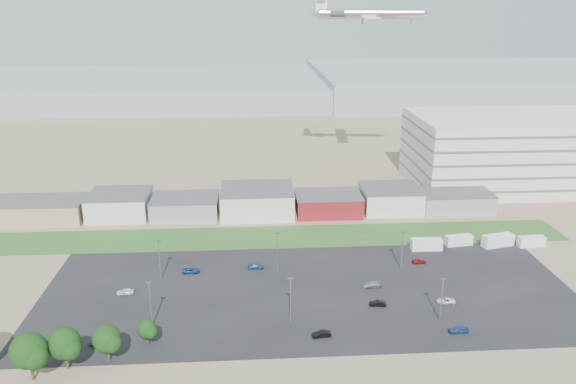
{
  "coord_description": "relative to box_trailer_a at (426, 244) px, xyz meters",
  "views": [
    {
      "loc": [
        -7.08,
        -92.8,
        61.78
      ],
      "look_at": [
        0.39,
        22.0,
        23.25
      ],
      "focal_mm": 35.0,
      "sensor_mm": 36.0,
      "label": 1
    }
  ],
  "objects": [
    {
      "name": "parked_car_1",
      "position": [
        -19.16,
        -28.1,
        -0.92
      ],
      "size": [
        3.78,
        1.69,
        1.2
      ],
      "primitive_type": "imported",
      "rotation": [
        0.0,
        0.0,
        -1.69
      ],
      "color": "black",
      "rests_on": "ground"
    },
    {
      "name": "parked_car_2",
      "position": [
        -5.45,
        -39.38,
        -0.87
      ],
      "size": [
        3.88,
        1.61,
        1.32
      ],
      "primitive_type": "imported",
      "rotation": [
        0.0,
        0.0,
        -1.56
      ],
      "color": "navy",
      "rests_on": "ground"
    },
    {
      "name": "parked_car_10",
      "position": [
        -75.43,
        -39.21,
        -0.96
      ],
      "size": [
        4.02,
        1.98,
        1.13
      ],
      "primitive_type": "imported",
      "rotation": [
        0.0,
        0.0,
        1.47
      ],
      "color": "#595B5E",
      "rests_on": "ground"
    },
    {
      "name": "hills_backdrop",
      "position": [
        1.67,
        274.23,
        2.98
      ],
      "size": [
        700.0,
        200.0,
        9.0
      ],
      "primitive_type": null,
      "color": "gray",
      "rests_on": "ground"
    },
    {
      "name": "box_trailer_a",
      "position": [
        0.0,
        0.0,
        0.0
      ],
      "size": [
        8.18,
        2.7,
        3.05
      ],
      "primitive_type": null,
      "rotation": [
        0.0,
        0.0,
        -0.02
      ],
      "color": "silver",
      "rests_on": "ground"
    },
    {
      "name": "airliner",
      "position": [
        -2.97,
        69.6,
        57.18
      ],
      "size": [
        46.73,
        34.15,
        13.0
      ],
      "primitive_type": null,
      "rotation": [
        0.0,
        0.0,
        -0.1
      ],
      "color": "silver"
    },
    {
      "name": "grass_strip",
      "position": [
        -38.33,
        11.23,
        -1.51
      ],
      "size": [
        160.0,
        16.0,
        0.02
      ],
      "primitive_type": "cube",
      "color": "#2A5720",
      "rests_on": "ground"
    },
    {
      "name": "parked_car_13",
      "position": [
        -32.74,
        -39.15,
        -0.9
      ],
      "size": [
        3.92,
        1.79,
        1.25
      ],
      "primitive_type": "imported",
      "rotation": [
        0.0,
        0.0,
        -1.44
      ],
      "color": "black",
      "rests_on": "ground"
    },
    {
      "name": "parked_car_0",
      "position": [
        -4.08,
        -27.8,
        -0.96
      ],
      "size": [
        4.19,
        2.24,
        1.12
      ],
      "primitive_type": "imported",
      "rotation": [
        0.0,
        0.0,
        -1.67
      ],
      "color": "silver",
      "rests_on": "ground"
    },
    {
      "name": "lightpole_front_m",
      "position": [
        -38.38,
        -33.2,
        3.46
      ],
      "size": [
        1.17,
        0.49,
        9.97
      ],
      "primitive_type": null,
      "color": "slate",
      "rests_on": "ground"
    },
    {
      "name": "parked_car_9",
      "position": [
        -60.91,
        -9.62,
        -0.94
      ],
      "size": [
        4.21,
        1.97,
        1.16
      ],
      "primitive_type": "imported",
      "rotation": [
        0.0,
        0.0,
        1.58
      ],
      "color": "navy",
      "rests_on": "ground"
    },
    {
      "name": "tree_right",
      "position": [
        -72.38,
        -44.31,
        2.55
      ],
      "size": [
        5.43,
        5.43,
        8.15
      ],
      "primitive_type": null,
      "color": "black",
      "rests_on": "ground"
    },
    {
      "name": "tree_left",
      "position": [
        -84.22,
        -48.9,
        3.54
      ],
      "size": [
        6.75,
        6.75,
        10.12
      ],
      "primitive_type": null,
      "color": "black",
      "rests_on": "ground"
    },
    {
      "name": "lightpole_back_r",
      "position": [
        -9.68,
        -11.12,
        3.5
      ],
      "size": [
        1.18,
        0.49,
        10.04
      ],
      "primitive_type": null,
      "color": "slate",
      "rests_on": "ground"
    },
    {
      "name": "parking_garage",
      "position": [
        51.67,
        54.23,
        10.98
      ],
      "size": [
        80.0,
        40.0,
        25.0
      ],
      "primitive_type": "cube",
      "color": "silver",
      "rests_on": "ground"
    },
    {
      "name": "box_trailer_d",
      "position": [
        28.83,
        0.41,
        -0.16
      ],
      "size": [
        7.44,
        2.87,
        2.73
      ],
      "primitive_type": null,
      "rotation": [
        0.0,
        0.0,
        0.08
      ],
      "color": "silver",
      "rests_on": "ground"
    },
    {
      "name": "lightpole_back_m",
      "position": [
        -40.05,
        -10.85,
        3.71
      ],
      "size": [
        1.23,
        0.51,
        10.46
      ],
      "primitive_type": null,
      "color": "slate",
      "rests_on": "ground"
    },
    {
      "name": "box_trailer_c",
      "position": [
        19.87,
        1.1,
        0.08
      ],
      "size": [
        8.96,
        4.59,
        3.21
      ],
      "primitive_type": null,
      "rotation": [
        0.0,
        0.0,
        0.23
      ],
      "color": "silver",
      "rests_on": "ground"
    },
    {
      "name": "parked_car_5",
      "position": [
        -74.64,
        -19.31,
        -0.87
      ],
      "size": [
        3.92,
        1.78,
        1.31
      ],
      "primitive_type": "imported",
      "rotation": [
        0.0,
        0.0,
        -1.51
      ],
      "color": "silver",
      "rests_on": "ground"
    },
    {
      "name": "tree_mid",
      "position": [
        -79.15,
        -46.23,
        3.07
      ],
      "size": [
        6.12,
        6.12,
        9.19
      ],
      "primitive_type": null,
      "color": "black",
      "rests_on": "ground"
    },
    {
      "name": "parking_lot",
      "position": [
        -33.33,
        -20.77,
        -1.52
      ],
      "size": [
        120.0,
        50.0,
        0.01
      ],
      "primitive_type": "cube",
      "color": "black",
      "rests_on": "ground"
    },
    {
      "name": "lightpole_front_r",
      "position": [
        -7.59,
        -34.43,
        3.19
      ],
      "size": [
        1.11,
        0.46,
        9.43
      ],
      "primitive_type": null,
      "color": "slate",
      "rests_on": "ground"
    },
    {
      "name": "lightpole_back_l",
      "position": [
        -67.65,
        -12.65,
        3.49
      ],
      "size": [
        1.18,
        0.49,
        10.03
      ],
      "primitive_type": null,
      "color": "slate",
      "rests_on": "ground"
    },
    {
      "name": "parked_car_6",
      "position": [
        -45.17,
        -8.25,
        -0.94
      ],
      "size": [
        4.04,
        1.7,
        1.16
      ],
      "primitive_type": "imported",
      "rotation": [
        0.0,
        0.0,
        1.55
      ],
      "color": "navy",
      "rests_on": "ground"
    },
    {
      "name": "box_trailer_b",
      "position": [
        9.69,
        2.46,
        -0.16
      ],
      "size": [
        7.48,
        3.12,
        2.72
      ],
      "primitive_type": null,
      "rotation": [
        0.0,
        0.0,
        0.12
      ],
      "color": "silver",
      "rests_on": "ground"
    },
    {
      "name": "tree_near",
      "position": [
        -66.11,
        -39.6,
        1.48
      ],
      "size": [
        4.01,
        4.01,
        6.01
      ],
      "primitive_type": null,
      "color": "black",
      "rests_on": "ground"
    },
    {
      "name": "building_row",
      "position": [
        -55.33,
        30.23,
        2.48
      ],
      "size": [
        170.0,
        20.0,
        8.0
      ],
      "primitive_type": null,
      "color": "silver",
      "rests_on": "ground"
    },
    {
      "name": "lightpole_front_l",
      "position": [
        -66.36,
        -33.27,
        3.51
      ],
      "size": [
        1.18,
        0.49,
        10.07
      ],
      "primitive_type": null,
      "color": "slate",
      "rests_on": "ground"
    },
    {
      "name": "ground",
      "position": [
        -38.33,
        -40.77,
        -1.52
      ],
      "size": [
        700.0,
        700.0,
        0.0
      ],
      "primitive_type": "plane",
      "color": "#877356",
      "rests_on": "ground"
    },
    {
      "name": "parked_car_12",
      "position": [
        -18.64,
        -19.62,
        -0.87
      ],
      "size": [
        4.65,
        2.22,
        1.31
      ],
      "primitive_type": "imported",
      "rotation": [
        0.0,
        0.0,
        -1.48
      ],
      "color": "#A5A5AA",
      "rests_on": "ground"
    },
    {
      "name": "parked_car_8",
      "position": [
        -4.23,
        -8.0,
        -0.93
      ],
      "size": [
        3.6,
        1.75,
        1.18
      ],
      "primitive_type": "imported",
      "rotation": [
        0.0,
        0.0,
        1.67
      ],
      "color": "maroon",
      "rests_on": "ground"
    }
  ]
}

